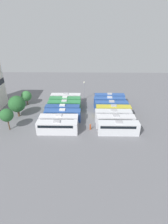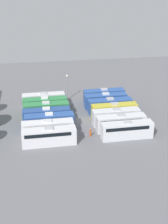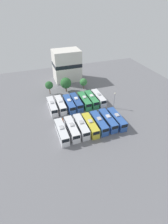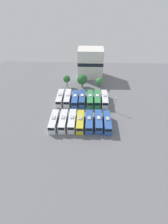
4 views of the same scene
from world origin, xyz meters
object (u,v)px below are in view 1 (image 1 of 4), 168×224
(bus_8, at_px, (59,121))
(tree_0, at_px, (7,115))
(bus_11, at_px, (64,106))
(bus_13, at_px, (66,98))
(bus_5, at_px, (109,102))
(worker_person, at_px, (90,127))
(bus_12, at_px, (65,102))
(bus_7, at_px, (57,127))
(bus_4, at_px, (111,106))
(tree_2, at_px, (26,96))
(light_pole, at_px, (84,87))
(bus_0, at_px, (118,128))
(tree_1, at_px, (17,104))
(bus_6, at_px, (109,98))
(bus_3, at_px, (113,111))
(bus_1, at_px, (115,121))
(bus_10, at_px, (63,110))
(bus_9, at_px, (63,115))
(bus_2, at_px, (113,115))

(bus_8, bearing_deg, tree_0, 97.74)
(bus_11, xyz_separation_m, bus_13, (6.20, 0.23, 0.00))
(bus_5, xyz_separation_m, worker_person, (-14.11, 6.49, -1.00))
(bus_12, bearing_deg, bus_7, 179.38)
(bus_4, distance_m, tree_2, 28.47)
(bus_7, relative_size, bus_12, 1.00)
(light_pole, bearing_deg, bus_8, 161.70)
(bus_0, distance_m, light_pole, 24.57)
(bus_11, relative_size, tree_1, 1.58)
(bus_0, bearing_deg, light_pole, 21.45)
(bus_4, bearing_deg, tree_1, 97.60)
(bus_11, relative_size, bus_12, 1.00)
(bus_6, height_order, worker_person, bus_6)
(bus_3, height_order, bus_13, same)
(bus_1, relative_size, bus_5, 1.00)
(bus_10, height_order, bus_12, same)
(bus_3, height_order, tree_1, tree_1)
(bus_8, relative_size, bus_13, 1.00)
(bus_10, height_order, tree_2, tree_2)
(bus_9, height_order, tree_1, tree_1)
(bus_1, bearing_deg, tree_1, 78.80)
(bus_7, xyz_separation_m, tree_1, (8.88, 13.04, 2.24))
(bus_9, distance_m, bus_10, 3.00)
(bus_12, bearing_deg, tree_2, 84.65)
(bus_1, height_order, light_pole, light_pole)
(bus_5, relative_size, bus_13, 1.00)
(tree_0, bearing_deg, bus_4, -68.30)
(bus_0, xyz_separation_m, tree_0, (1.49, 28.26, 2.46))
(bus_1, distance_m, tree_0, 28.15)
(bus_11, height_order, tree_0, tree_0)
(bus_7, xyz_separation_m, bus_8, (3.23, 0.02, 0.00))
(bus_0, distance_m, tree_1, 29.83)
(bus_0, height_order, bus_3, same)
(bus_2, bearing_deg, tree_1, 85.15)
(bus_1, bearing_deg, tree_0, 93.77)
(bus_1, distance_m, bus_4, 9.32)
(bus_5, bearing_deg, bus_2, -179.93)
(bus_10, relative_size, bus_11, 1.00)
(tree_2, bearing_deg, bus_12, -95.35)
(bus_4, xyz_separation_m, bus_9, (-6.12, 14.59, 0.00))
(bus_0, xyz_separation_m, bus_2, (6.53, 0.44, 0.00))
(bus_1, bearing_deg, bus_13, 43.62)
(bus_8, bearing_deg, tree_2, 42.91)
(bus_8, height_order, bus_12, same)
(light_pole, bearing_deg, bus_7, 164.20)
(bus_0, height_order, bus_1, same)
(bus_4, relative_size, bus_5, 1.00)
(bus_7, distance_m, tree_1, 15.93)
(worker_person, relative_size, tree_2, 0.35)
(bus_5, distance_m, tree_0, 31.47)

